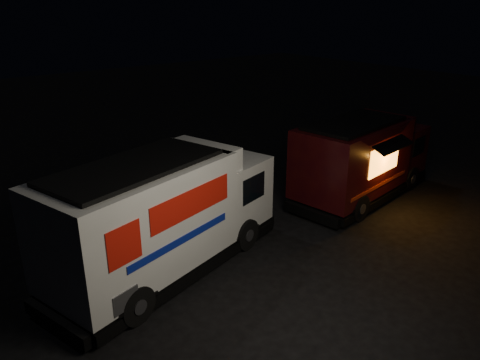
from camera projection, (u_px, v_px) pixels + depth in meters
name	position (u px, v px, depth m)	size (l,w,h in m)	color
ground	(238.00, 264.00, 13.40)	(80.00, 80.00, 0.00)	black
white_truck	(167.00, 213.00, 12.70)	(7.39, 2.52, 3.35)	white
red_truck	(363.00, 157.00, 17.55)	(6.62, 2.44, 3.08)	#3B0C0A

